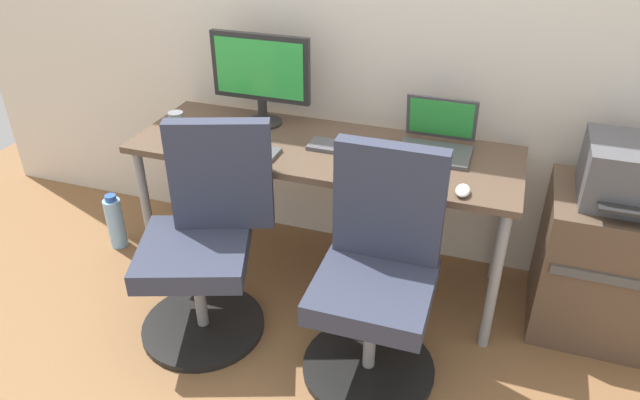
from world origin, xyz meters
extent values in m
plane|color=brown|center=(0.00, 0.00, 0.00)|extent=(5.28, 5.28, 0.00)
cube|color=brown|center=(0.00, 0.00, 0.69)|extent=(1.73, 0.59, 0.03)
cylinder|color=gray|center=(-0.81, -0.25, 0.34)|extent=(0.04, 0.04, 0.68)
cylinder|color=gray|center=(0.81, -0.25, 0.34)|extent=(0.04, 0.04, 0.68)
cylinder|color=gray|center=(-0.81, 0.25, 0.34)|extent=(0.04, 0.04, 0.68)
cylinder|color=gray|center=(0.81, 0.25, 0.34)|extent=(0.04, 0.04, 0.68)
cylinder|color=black|center=(-0.38, -0.55, 0.01)|extent=(0.54, 0.54, 0.03)
cylinder|color=gray|center=(-0.38, -0.55, 0.20)|extent=(0.05, 0.05, 0.34)
cube|color=#33384C|center=(-0.38, -0.55, 0.41)|extent=(0.56, 0.56, 0.09)
cube|color=#33384C|center=(-0.32, -0.38, 0.70)|extent=(0.42, 0.21, 0.48)
cylinder|color=black|center=(0.38, -0.55, 0.01)|extent=(0.54, 0.54, 0.03)
cylinder|color=gray|center=(0.38, -0.55, 0.20)|extent=(0.05, 0.05, 0.34)
cube|color=#33384C|center=(0.38, -0.55, 0.41)|extent=(0.44, 0.44, 0.09)
cube|color=#33384C|center=(0.38, -0.36, 0.70)|extent=(0.42, 0.07, 0.48)
cube|color=brown|center=(1.26, 0.06, 0.32)|extent=(0.55, 0.49, 0.64)
cube|color=#4C4C4C|center=(1.26, -0.19, 0.42)|extent=(0.50, 0.01, 0.04)
cube|color=#515156|center=(1.26, 0.06, 0.76)|extent=(0.38, 0.34, 0.24)
cube|color=#262626|center=(1.26, -0.14, 0.70)|extent=(0.27, 0.06, 0.01)
cylinder|color=#8CBFF2|center=(-1.13, -0.12, 0.14)|extent=(0.09, 0.09, 0.28)
cylinder|color=#2D59B2|center=(-1.13, -0.12, 0.30)|extent=(0.06, 0.06, 0.03)
cylinder|color=#262626|center=(-0.36, 0.16, 0.71)|extent=(0.18, 0.18, 0.01)
cylinder|color=#262626|center=(-0.36, 0.16, 0.78)|extent=(0.04, 0.04, 0.11)
cube|color=#262626|center=(-0.36, 0.16, 0.99)|extent=(0.48, 0.03, 0.31)
cube|color=green|center=(-0.36, 0.14, 0.99)|extent=(0.43, 0.00, 0.26)
cube|color=#4C4C51|center=(0.48, 0.07, 0.72)|extent=(0.31, 0.22, 0.02)
cube|color=#4C4C51|center=(0.48, 0.21, 0.83)|extent=(0.31, 0.06, 0.21)
cube|color=green|center=(0.48, 0.20, 0.83)|extent=(0.28, 0.05, 0.17)
cube|color=#515156|center=(-0.33, -0.16, 0.72)|extent=(0.34, 0.12, 0.02)
cube|color=#515156|center=(0.11, 0.00, 0.72)|extent=(0.34, 0.12, 0.02)
ellipsoid|color=silver|center=(0.29, -0.18, 0.72)|extent=(0.06, 0.10, 0.03)
ellipsoid|color=silver|center=(0.64, -0.23, 0.72)|extent=(0.06, 0.10, 0.03)
cylinder|color=green|center=(-0.62, -0.20, 0.75)|extent=(0.08, 0.08, 0.09)
cylinder|color=slate|center=(-0.69, -0.08, 0.76)|extent=(0.07, 0.07, 0.10)
cube|color=black|center=(0.44, -0.19, 0.71)|extent=(0.07, 0.14, 0.01)
camera|label=1|loc=(0.74, -2.24, 1.84)|focal=32.83mm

